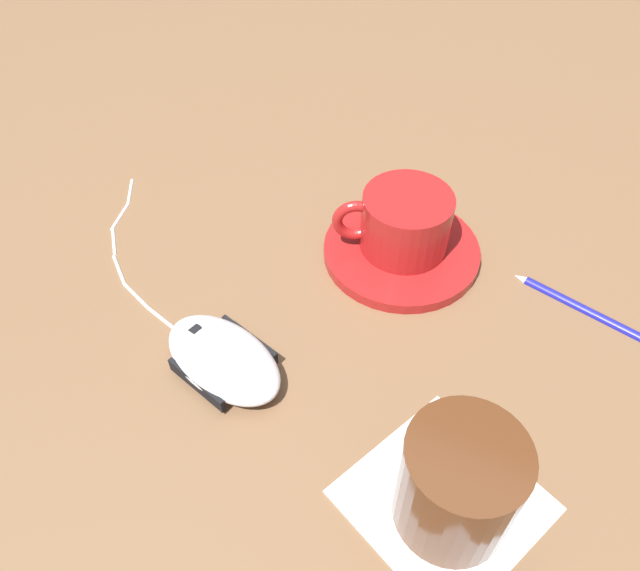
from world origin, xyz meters
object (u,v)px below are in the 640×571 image
(saucer, at_px, (401,251))
(coffee_cup, at_px, (404,222))
(computer_mouse, at_px, (223,359))
(drinking_glass, at_px, (459,484))
(pen, at_px, (589,309))

(saucer, height_order, coffee_cup, coffee_cup)
(saucer, distance_m, computer_mouse, 0.21)
(drinking_glass, bearing_deg, pen, 165.19)
(saucer, distance_m, drinking_glass, 0.26)
(coffee_cup, distance_m, drinking_glass, 0.26)
(computer_mouse, distance_m, pen, 0.33)
(coffee_cup, distance_m, computer_mouse, 0.21)
(computer_mouse, distance_m, drinking_glass, 0.21)
(coffee_cup, height_order, computer_mouse, coffee_cup)
(saucer, bearing_deg, computer_mouse, -24.91)
(saucer, height_order, drinking_glass, drinking_glass)
(saucer, height_order, pen, saucer)
(saucer, xyz_separation_m, coffee_cup, (-0.00, -0.00, 0.03))
(saucer, bearing_deg, coffee_cup, -144.38)
(computer_mouse, relative_size, pen, 0.91)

